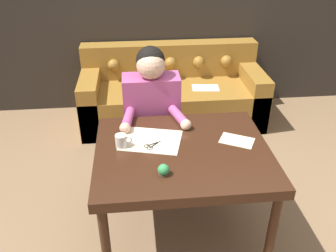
{
  "coord_description": "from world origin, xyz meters",
  "views": [
    {
      "loc": [
        -0.41,
        -1.88,
        2.05
      ],
      "look_at": [
        -0.2,
        0.19,
        0.82
      ],
      "focal_mm": 38.0,
      "sensor_mm": 36.0,
      "label": 1
    }
  ],
  "objects_px": {
    "couch": "(172,95)",
    "person": "(152,117)",
    "scissors": "(155,144)",
    "pin_cushion": "(164,170)",
    "dining_table": "(183,158)",
    "mug": "(121,141)"
  },
  "relations": [
    {
      "from": "dining_table",
      "to": "scissors",
      "type": "xyz_separation_m",
      "value": [
        -0.18,
        0.08,
        0.08
      ]
    },
    {
      "from": "couch",
      "to": "mug",
      "type": "height_order",
      "value": "couch"
    },
    {
      "from": "couch",
      "to": "mug",
      "type": "relative_size",
      "value": 17.68
    },
    {
      "from": "scissors",
      "to": "pin_cushion",
      "type": "height_order",
      "value": "pin_cushion"
    },
    {
      "from": "person",
      "to": "dining_table",
      "type": "bearing_deg",
      "value": -74.81
    },
    {
      "from": "mug",
      "to": "scissors",
      "type": "bearing_deg",
      "value": 1.52
    },
    {
      "from": "person",
      "to": "mug",
      "type": "distance_m",
      "value": 0.61
    },
    {
      "from": "person",
      "to": "pin_cushion",
      "type": "relative_size",
      "value": 17.14
    },
    {
      "from": "person",
      "to": "scissors",
      "type": "xyz_separation_m",
      "value": [
        -0.01,
        -0.54,
        0.09
      ]
    },
    {
      "from": "dining_table",
      "to": "mug",
      "type": "height_order",
      "value": "mug"
    },
    {
      "from": "couch",
      "to": "person",
      "type": "bearing_deg",
      "value": -104.6
    },
    {
      "from": "person",
      "to": "mug",
      "type": "height_order",
      "value": "person"
    },
    {
      "from": "dining_table",
      "to": "mug",
      "type": "distance_m",
      "value": 0.43
    },
    {
      "from": "person",
      "to": "scissors",
      "type": "distance_m",
      "value": 0.55
    },
    {
      "from": "dining_table",
      "to": "pin_cushion",
      "type": "relative_size",
      "value": 16.16
    },
    {
      "from": "scissors",
      "to": "mug",
      "type": "xyz_separation_m",
      "value": [
        -0.22,
        -0.01,
        0.04
      ]
    },
    {
      "from": "dining_table",
      "to": "pin_cushion",
      "type": "distance_m",
      "value": 0.32
    },
    {
      "from": "couch",
      "to": "person",
      "type": "xyz_separation_m",
      "value": [
        -0.29,
        -1.11,
        0.34
      ]
    },
    {
      "from": "person",
      "to": "mug",
      "type": "relative_size",
      "value": 10.85
    },
    {
      "from": "dining_table",
      "to": "scissors",
      "type": "relative_size",
      "value": 4.98
    },
    {
      "from": "scissors",
      "to": "pin_cushion",
      "type": "xyz_separation_m",
      "value": [
        0.03,
        -0.33,
        0.03
      ]
    },
    {
      "from": "dining_table",
      "to": "scissors",
      "type": "distance_m",
      "value": 0.21
    }
  ]
}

